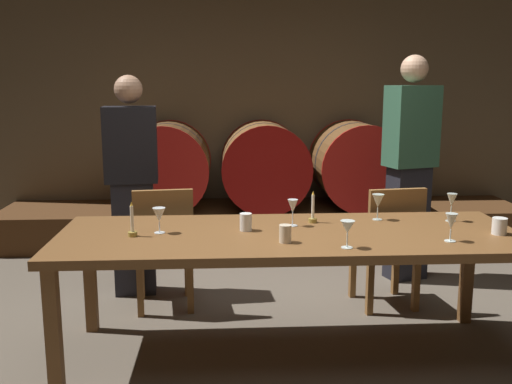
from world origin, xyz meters
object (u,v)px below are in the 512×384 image
(wine_glass_left, at_px, (293,207))
(wine_glass_right, at_px, (451,222))
(wine_barrel_center, at_px, (264,165))
(wine_barrel_right, at_px, (356,164))
(guest_right, at_px, (410,166))
(cup_center, at_px, (285,234))
(candle_left, at_px, (132,227))
(wine_glass_center_right, at_px, (378,201))
(chair_right, at_px, (389,241))
(candle_right, at_px, (313,214))
(wine_glass_center_left, at_px, (348,228))
(dining_table, at_px, (290,243))
(wine_glass_far_left, at_px, (159,215))
(wine_glass_far_right, at_px, (452,201))
(wine_barrel_left, at_px, (167,166))
(chair_left, at_px, (164,243))
(guest_left, at_px, (132,185))
(cup_right, at_px, (499,226))
(cup_left, at_px, (246,222))

(wine_glass_left, height_order, wine_glass_right, wine_glass_left)
(wine_barrel_center, height_order, wine_barrel_right, same)
(guest_right, distance_m, cup_center, 1.91)
(candle_left, bearing_deg, wine_glass_center_right, 11.87)
(chair_right, bearing_deg, candle_right, 28.90)
(candle_left, relative_size, wine_glass_center_left, 1.36)
(cup_center, bearing_deg, dining_table, 76.52)
(wine_glass_far_left, height_order, wine_glass_far_right, wine_glass_far_right)
(wine_glass_left, distance_m, wine_glass_far_right, 0.98)
(wine_barrel_left, relative_size, wine_glass_center_right, 5.46)
(chair_left, distance_m, wine_glass_far_left, 0.79)
(wine_barrel_center, height_order, dining_table, wine_barrel_center)
(guest_right, bearing_deg, wine_glass_left, 29.93)
(wine_barrel_left, xyz_separation_m, guest_left, (-0.12, -1.40, 0.06))
(candle_right, height_order, wine_glass_center_right, candle_right)
(wine_barrel_center, distance_m, chair_left, 1.96)
(guest_right, bearing_deg, wine_barrel_right, -100.12)
(wine_barrel_center, bearing_deg, candle_right, -86.63)
(wine_barrel_left, height_order, wine_glass_far_right, wine_barrel_left)
(guest_left, relative_size, cup_right, 17.42)
(wine_barrel_center, relative_size, chair_right, 1.00)
(guest_right, height_order, cup_center, guest_right)
(wine_glass_left, relative_size, cup_left, 1.59)
(candle_right, bearing_deg, cup_left, -157.63)
(candle_right, height_order, wine_glass_left, candle_right)
(candle_left, relative_size, cup_center, 2.04)
(guest_right, distance_m, wine_glass_center_left, 1.84)
(guest_left, height_order, candle_left, guest_left)
(guest_right, height_order, candle_right, guest_right)
(dining_table, distance_m, guest_right, 1.73)
(dining_table, height_order, candle_left, candle_left)
(candle_right, height_order, cup_center, candle_right)
(wine_barrel_center, relative_size, cup_right, 9.40)
(wine_barrel_right, bearing_deg, guest_right, -82.79)
(candle_left, bearing_deg, wine_glass_left, 11.29)
(chair_right, xyz_separation_m, candle_left, (-1.66, -0.71, 0.31))
(wine_barrel_left, height_order, wine_glass_right, wine_barrel_left)
(chair_right, bearing_deg, wine_barrel_right, -103.04)
(dining_table, distance_m, candle_left, 0.89)
(candle_left, distance_m, wine_glass_center_left, 1.17)
(wine_glass_left, bearing_deg, candle_left, -168.71)
(dining_table, bearing_deg, guest_left, 133.72)
(wine_barrel_left, height_order, cup_center, wine_barrel_left)
(chair_right, height_order, wine_glass_center_right, wine_glass_center_right)
(wine_barrel_left, distance_m, wine_glass_left, 2.54)
(dining_table, xyz_separation_m, candle_right, (0.16, 0.23, 0.12))
(candle_left, distance_m, wine_glass_far_right, 1.91)
(wine_barrel_center, xyz_separation_m, cup_right, (1.13, -2.60, 0.02))
(wine_barrel_left, bearing_deg, candle_right, -64.33)
(wine_barrel_right, relative_size, wine_glass_far_right, 5.10)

